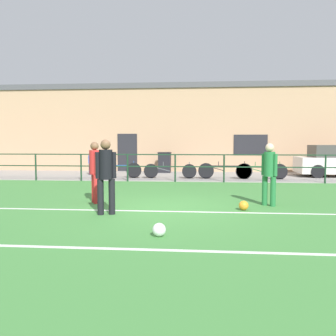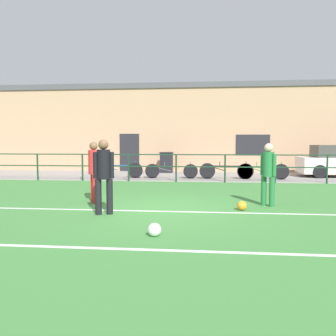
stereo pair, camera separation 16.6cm
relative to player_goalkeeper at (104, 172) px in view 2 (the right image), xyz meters
The scene contains 17 objects.
ground 1.68m from the player_goalkeeper, 37.15° to the left, with size 60.00×44.00×0.04m, color #42843D.
field_line_touchline 1.53m from the player_goalkeeper, 23.83° to the left, with size 36.00×0.11×0.00m, color white.
field_line_hash 2.95m from the player_goalkeeper, 67.18° to the right, with size 36.00×0.11×0.00m, color white.
pavement_strip 9.43m from the player_goalkeeper, 83.37° to the left, with size 48.00×5.00×0.02m, color gray.
perimeter_fence 6.91m from the player_goalkeeper, 80.98° to the left, with size 36.07×0.07×1.15m.
clubhouse_facade 13.15m from the player_goalkeeper, 85.25° to the left, with size 28.00×2.56×4.89m.
player_goalkeeper is the anchor object (origin of this frame).
player_striker 4.17m from the player_goalkeeper, 20.81° to the left, with size 0.36×0.32×1.62m.
player_winger 1.65m from the player_goalkeeper, 115.37° to the left, with size 0.29×0.41×1.65m.
soccer_ball_match 3.39m from the player_goalkeeper, 14.11° to the left, with size 0.23×0.23×0.23m, color orange.
soccer_ball_spare 2.44m from the player_goalkeeper, 51.43° to the right, with size 0.24×0.24×0.24m, color white.
spectator_child 9.89m from the player_goalkeeper, 109.25° to the left, with size 0.31×0.20×1.16m.
bicycle_parked_0 9.36m from the player_goalkeeper, 59.21° to the left, with size 2.23×0.04×0.77m.
bicycle_parked_1 8.22m from the player_goalkeeper, 101.88° to the left, with size 2.29×0.04×0.78m.
bicycle_parked_2 8.66m from the player_goalkeeper, 68.24° to the left, with size 2.37×0.04×0.78m.
bicycle_parked_3 8.08m from the player_goalkeeper, 84.61° to the left, with size 2.37×0.04×0.74m.
trash_bin_0 11.03m from the player_goalkeeper, 88.89° to the left, with size 0.68×0.58×1.08m.
Camera 2 is at (1.23, -8.73, 1.66)m, focal length 38.35 mm.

